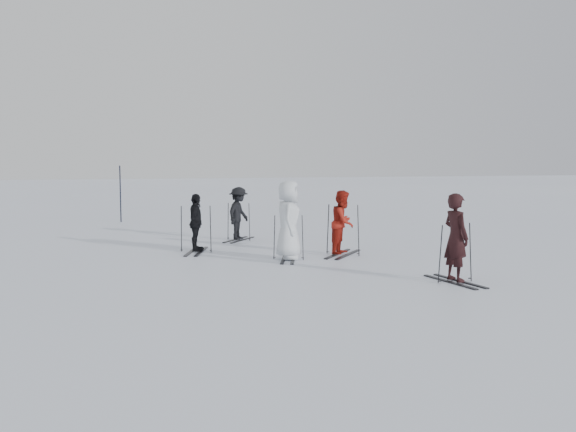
# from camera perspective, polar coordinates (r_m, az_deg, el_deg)

# --- Properties ---
(ground) EXTENTS (120.00, 120.00, 0.00)m
(ground) POSITION_cam_1_polar(r_m,az_deg,el_deg) (15.31, 0.93, -4.06)
(ground) COLOR silver
(ground) RESTS_ON ground
(skier_near_dark) EXTENTS (0.52, 0.70, 1.74)m
(skier_near_dark) POSITION_cam_1_polar(r_m,az_deg,el_deg) (13.11, 14.70, -1.97)
(skier_near_dark) COLOR black
(skier_near_dark) RESTS_ON ground
(skier_red) EXTENTS (0.96, 0.99, 1.61)m
(skier_red) POSITION_cam_1_polar(r_m,az_deg,el_deg) (16.31, 4.92, -0.65)
(skier_red) COLOR maroon
(skier_red) RESTS_ON ground
(skier_grey) EXTENTS (0.85, 1.06, 1.89)m
(skier_grey) POSITION_cam_1_polar(r_m,az_deg,el_deg) (15.48, 0.04, -0.44)
(skier_grey) COLOR silver
(skier_grey) RESTS_ON ground
(skier_uphill_left) EXTENTS (0.60, 0.95, 1.50)m
(skier_uphill_left) POSITION_cam_1_polar(r_m,az_deg,el_deg) (16.90, -8.19, -0.67)
(skier_uphill_left) COLOR black
(skier_uphill_left) RESTS_ON ground
(skier_uphill_far) EXTENTS (1.06, 1.16, 1.56)m
(skier_uphill_far) POSITION_cam_1_polar(r_m,az_deg,el_deg) (19.18, -4.41, 0.16)
(skier_uphill_far) COLOR black
(skier_uphill_far) RESTS_ON ground
(skis_near_dark) EXTENTS (1.78, 1.15, 1.21)m
(skis_near_dark) POSITION_cam_1_polar(r_m,az_deg,el_deg) (13.15, 14.67, -3.12)
(skis_near_dark) COLOR black
(skis_near_dark) RESTS_ON ground
(skis_red) EXTENTS (2.03, 1.88, 1.33)m
(skis_red) POSITION_cam_1_polar(r_m,az_deg,el_deg) (16.32, 4.91, -1.15)
(skis_red) COLOR black
(skis_red) RESTS_ON ground
(skis_grey) EXTENTS (1.71, 1.24, 1.12)m
(skis_grey) POSITION_cam_1_polar(r_m,az_deg,el_deg) (15.52, 0.04, -1.85)
(skis_grey) COLOR black
(skis_grey) RESTS_ON ground
(skis_uphill_left) EXTENTS (1.91, 1.36, 1.25)m
(skis_uphill_left) POSITION_cam_1_polar(r_m,az_deg,el_deg) (16.92, -8.18, -1.08)
(skis_uphill_left) COLOR black
(skis_uphill_left) RESTS_ON ground
(skis_uphill_far) EXTENTS (1.77, 1.61, 1.15)m
(skis_uphill_far) POSITION_cam_1_polar(r_m,az_deg,el_deg) (19.19, -4.41, -0.45)
(skis_uphill_far) COLOR black
(skis_uphill_far) RESTS_ON ground
(piste_marker) EXTENTS (0.06, 0.06, 2.15)m
(piste_marker) POSITION_cam_1_polar(r_m,az_deg,el_deg) (25.30, -14.67, 1.92)
(piste_marker) COLOR black
(piste_marker) RESTS_ON ground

